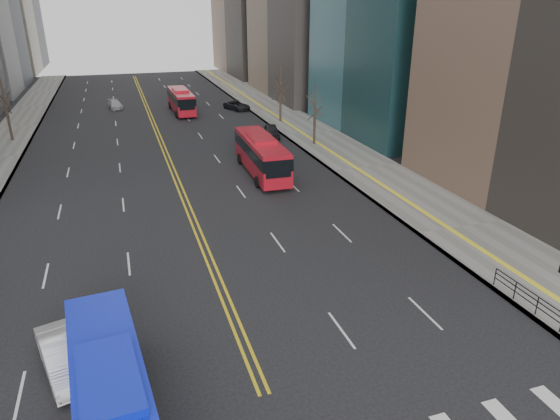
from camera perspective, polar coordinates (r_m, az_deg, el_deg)
sidewalk_right at (r=60.81m, az=3.49°, el=8.79°), size 7.00×130.00×0.15m
centerline at (r=66.66m, az=-14.15°, el=9.32°), size 0.55×100.00×0.01m
pedestrian_railing at (r=27.97m, az=27.36°, el=-9.40°), size 0.06×6.06×1.02m
street_trees at (r=45.61m, az=-21.58°, el=8.84°), size 35.20×47.20×7.60m
blue_bus at (r=18.88m, az=-18.43°, el=-21.05°), size 3.53×11.67×3.36m
red_bus_near at (r=45.37m, az=-2.15°, el=6.52°), size 3.03×11.13×3.51m
red_bus_far at (r=73.89m, az=-11.25°, el=12.29°), size 2.86×10.67×3.38m
car_white at (r=23.59m, az=-23.39°, el=-15.03°), size 2.84×4.96×1.55m
car_dark_mid at (r=58.73m, az=-0.98°, el=9.00°), size 2.58×4.56×1.46m
car_silver at (r=79.59m, az=-18.32°, el=11.38°), size 2.36×4.41×1.22m
car_dark_far at (r=75.04m, az=-4.94°, el=11.82°), size 3.73×5.15×1.30m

